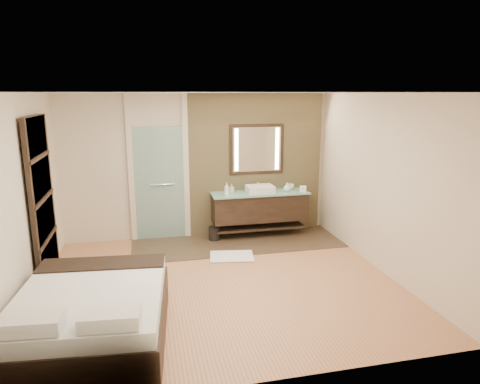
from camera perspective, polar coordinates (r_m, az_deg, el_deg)
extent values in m
plane|color=#A56945|center=(6.36, -2.52, -11.99)|extent=(5.00, 5.00, 0.00)
cube|color=#3B2C20|center=(7.92, -0.32, -6.77)|extent=(3.80, 1.30, 0.01)
cube|color=tan|center=(8.27, 2.14, 3.70)|extent=(2.60, 0.08, 2.70)
cube|color=black|center=(8.17, 2.62, -2.03)|extent=(1.80, 0.50, 0.50)
cube|color=black|center=(8.28, 2.59, -4.64)|extent=(1.71, 0.45, 0.04)
cube|color=#90DDCA|center=(8.08, 2.67, -0.15)|extent=(1.85, 0.55, 0.03)
cube|color=white|center=(8.06, 2.68, 0.40)|extent=(0.50, 0.38, 0.13)
cylinder|color=silver|center=(8.24, 2.33, 0.82)|extent=(0.03, 0.03, 0.18)
cylinder|color=silver|center=(8.18, 2.41, 1.31)|extent=(0.02, 0.10, 0.02)
cube|color=black|center=(8.18, 2.25, 5.72)|extent=(1.06, 0.03, 0.96)
cube|color=white|center=(8.17, 2.27, 5.71)|extent=(0.94, 0.01, 0.84)
cube|color=beige|center=(8.07, -0.47, 5.62)|extent=(0.07, 0.01, 0.80)
cube|color=beige|center=(8.28, 4.97, 5.76)|extent=(0.07, 0.01, 0.80)
cube|color=#BCEEE4|center=(8.05, -10.69, 1.05)|extent=(0.90, 0.05, 2.10)
cylinder|color=silver|center=(8.00, -10.32, 0.99)|extent=(0.45, 0.03, 0.03)
cube|color=beige|center=(8.00, -14.37, 2.98)|extent=(0.10, 0.08, 2.70)
cube|color=beige|center=(8.04, -7.22, 3.33)|extent=(0.10, 0.08, 2.70)
cube|color=black|center=(6.61, -24.86, -1.24)|extent=(0.06, 1.20, 2.40)
cube|color=beige|center=(6.84, -24.02, -8.00)|extent=(0.02, 1.06, 0.52)
cube|color=beige|center=(6.66, -24.49, -3.27)|extent=(0.02, 1.06, 0.52)
cube|color=beige|center=(6.53, -24.97, 1.69)|extent=(0.02, 1.06, 0.52)
cube|color=beige|center=(6.45, -25.47, 6.81)|extent=(0.02, 1.06, 0.52)
cube|color=black|center=(5.20, -19.01, -16.17)|extent=(1.75, 2.10, 0.43)
cube|color=silver|center=(5.06, -19.27, -13.16)|extent=(1.69, 2.05, 0.18)
cube|color=black|center=(5.69, -17.86, -9.12)|extent=(1.55, 0.58, 0.04)
cube|color=silver|center=(4.41, -26.07, -15.47)|extent=(0.56, 0.34, 0.14)
cube|color=silver|center=(4.24, -16.90, -15.82)|extent=(0.56, 0.34, 0.14)
cube|color=white|center=(7.26, -1.12, -8.56)|extent=(0.79, 0.61, 0.02)
cylinder|color=black|center=(8.04, -3.47, -5.55)|extent=(0.22, 0.22, 0.26)
cube|color=white|center=(8.22, 8.39, 0.42)|extent=(0.16, 0.16, 0.10)
imported|color=white|center=(7.83, -1.78, 0.41)|extent=(0.10, 0.11, 0.23)
imported|color=#B2B2B2|center=(8.03, -1.12, 0.47)|extent=(0.08, 0.08, 0.16)
imported|color=#BFF1E9|center=(8.16, 6.27, 0.64)|extent=(0.15, 0.15, 0.17)
imported|color=silver|center=(8.37, 6.76, 0.71)|extent=(0.15, 0.15, 0.11)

